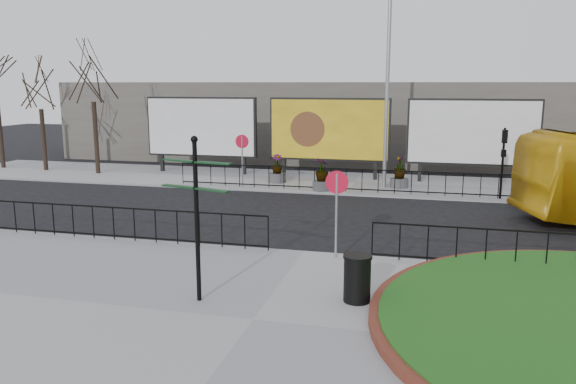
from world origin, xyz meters
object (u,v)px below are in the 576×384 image
(lamp_post, at_px, (387,86))
(fingerpost_sign, at_px, (196,203))
(billboard_mid, at_px, (329,130))
(litter_bin, at_px, (357,278))
(planter_a, at_px, (277,172))
(planter_b, at_px, (322,177))
(planter_c, at_px, (399,174))

(lamp_post, height_order, fingerpost_sign, lamp_post)
(billboard_mid, distance_m, litter_bin, 16.93)
(billboard_mid, bearing_deg, fingerpost_sign, -89.99)
(billboard_mid, relative_size, fingerpost_sign, 1.67)
(litter_bin, height_order, planter_a, planter_a)
(billboard_mid, bearing_deg, planter_b, -85.20)
(planter_a, relative_size, planter_b, 0.92)
(billboard_mid, relative_size, planter_b, 4.12)
(lamp_post, xyz_separation_m, planter_b, (-2.71, -1.60, -4.07))
(planter_c, bearing_deg, billboard_mid, 151.95)
(planter_a, height_order, planter_c, planter_c)
(planter_b, bearing_deg, planter_c, 25.20)
(lamp_post, distance_m, planter_c, 4.13)
(fingerpost_sign, height_order, planter_a, fingerpost_sign)
(lamp_post, bearing_deg, billboard_mid, 146.75)
(fingerpost_sign, xyz_separation_m, litter_bin, (3.47, 0.79, -1.70))
(lamp_post, relative_size, planter_a, 6.63)
(lamp_post, distance_m, planter_b, 5.14)
(fingerpost_sign, distance_m, litter_bin, 3.94)
(lamp_post, xyz_separation_m, planter_a, (-5.24, -0.00, -4.18))
(billboard_mid, xyz_separation_m, litter_bin, (3.47, -16.46, -1.94))
(planter_a, height_order, planter_b, planter_b)
(litter_bin, distance_m, planter_c, 14.49)
(planter_a, xyz_separation_m, planter_b, (2.54, -1.60, 0.11))
(litter_bin, relative_size, planter_b, 0.71)
(fingerpost_sign, bearing_deg, litter_bin, 30.28)
(planter_c, bearing_deg, planter_a, 180.00)
(planter_a, bearing_deg, billboard_mid, 41.41)
(litter_bin, height_order, planter_c, planter_c)
(litter_bin, bearing_deg, planter_c, 89.08)
(lamp_post, height_order, planter_a, lamp_post)
(fingerpost_sign, relative_size, planter_c, 2.47)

